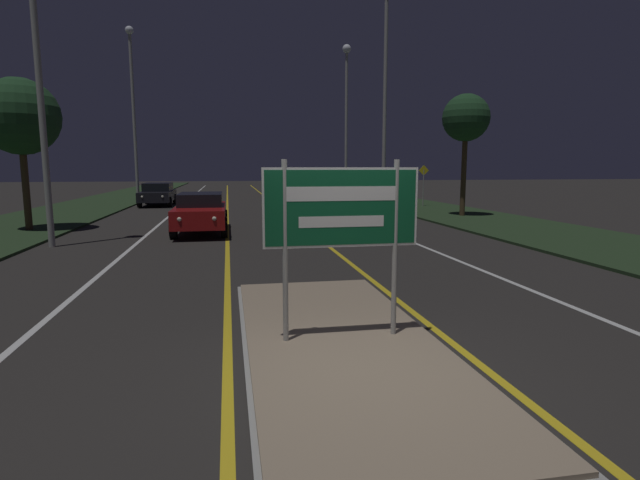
{
  "coord_description": "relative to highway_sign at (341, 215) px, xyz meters",
  "views": [
    {
      "loc": [
        -1.41,
        -5.23,
        2.32
      ],
      "look_at": [
        0.0,
        2.43,
        1.18
      ],
      "focal_mm": 28.0,
      "sensor_mm": 36.0,
      "label": 1
    }
  ],
  "objects": [
    {
      "name": "ground_plane",
      "position": [
        0.0,
        -0.93,
        -1.71
      ],
      "size": [
        160.0,
        160.0,
        0.0
      ],
      "primitive_type": "plane",
      "color": "#282623"
    },
    {
      "name": "median_island",
      "position": [
        0.0,
        0.0,
        -1.67
      ],
      "size": [
        2.56,
        6.54,
        0.1
      ],
      "color": "#999993",
      "rests_on": "ground_plane"
    },
    {
      "name": "lane_line_white_right",
      "position": [
        4.2,
        24.07,
        -1.71
      ],
      "size": [
        0.12,
        70.0,
        0.01
      ],
      "color": "silver",
      "rests_on": "ground_plane"
    },
    {
      "name": "streetlight_right_near",
      "position": [
        6.25,
        17.94,
        5.88
      ],
      "size": [
        0.61,
        0.61,
        11.3
      ],
      "color": "#9E9E99",
      "rests_on": "ground_plane"
    },
    {
      "name": "roadside_palm_right",
      "position": [
        9.31,
        15.43,
        2.77
      ],
      "size": [
        2.13,
        2.13,
        5.52
      ],
      "color": "#4C3823",
      "rests_on": "verge_right"
    },
    {
      "name": "roadside_palm_left",
      "position": [
        -8.52,
        13.36,
        2.34
      ],
      "size": [
        2.68,
        2.68,
        5.33
      ],
      "color": "#4C3823",
      "rests_on": "verge_left"
    },
    {
      "name": "highway_sign",
      "position": [
        0.0,
        0.0,
        0.0
      ],
      "size": [
        2.01,
        0.07,
        2.31
      ],
      "color": "#9E9E99",
      "rests_on": "median_island"
    },
    {
      "name": "edge_line_white_right",
      "position": [
        7.2,
        24.07,
        -1.71
      ],
      "size": [
        0.1,
        70.0,
        0.01
      ],
      "color": "silver",
      "rests_on": "ground_plane"
    },
    {
      "name": "warning_sign",
      "position": [
        9.72,
        21.25,
        -0.22
      ],
      "size": [
        0.6,
        0.06,
        2.35
      ],
      "color": "#9E9E99",
      "rests_on": "verge_right"
    },
    {
      "name": "car_receding_3",
      "position": [
        2.57,
        35.82,
        -0.97
      ],
      "size": [
        1.85,
        4.55,
        1.4
      ],
      "color": "maroon",
      "rests_on": "ground_plane"
    },
    {
      "name": "verge_right",
      "position": [
        9.5,
        19.07,
        -1.67
      ],
      "size": [
        5.0,
        100.0,
        0.08
      ],
      "color": "#23381E",
      "rests_on": "ground_plane"
    },
    {
      "name": "streetlight_right_far",
      "position": [
        6.5,
        27.12,
        5.08
      ],
      "size": [
        0.57,
        0.57,
        10.28
      ],
      "color": "#9E9E99",
      "rests_on": "ground_plane"
    },
    {
      "name": "centre_line_yellow_left",
      "position": [
        -1.47,
        24.07,
        -1.71
      ],
      "size": [
        0.12,
        70.0,
        0.01
      ],
      "color": "gold",
      "rests_on": "ground_plane"
    },
    {
      "name": "car_approaching_0",
      "position": [
        -2.38,
        12.02,
        -0.96
      ],
      "size": [
        1.84,
        4.69,
        1.39
      ],
      "color": "maroon",
      "rests_on": "ground_plane"
    },
    {
      "name": "car_receding_2",
      "position": [
        2.61,
        28.82,
        -1.0
      ],
      "size": [
        1.91,
        4.49,
        1.34
      ],
      "color": "navy",
      "rests_on": "ground_plane"
    },
    {
      "name": "centre_line_yellow_right",
      "position": [
        1.47,
        24.07,
        -1.71
      ],
      "size": [
        0.12,
        70.0,
        0.01
      ],
      "color": "gold",
      "rests_on": "ground_plane"
    },
    {
      "name": "streetlight_left_far",
      "position": [
        -6.7,
        25.13,
        4.47
      ],
      "size": [
        0.47,
        0.47,
        10.27
      ],
      "color": "#9E9E99",
      "rests_on": "ground_plane"
    },
    {
      "name": "car_approaching_1",
      "position": [
        -5.61,
        25.48,
        -1.0
      ],
      "size": [
        1.91,
        4.57,
        1.36
      ],
      "color": "black",
      "rests_on": "ground_plane"
    },
    {
      "name": "lane_line_white_left",
      "position": [
        -4.2,
        24.07,
        -1.71
      ],
      "size": [
        0.12,
        70.0,
        0.01
      ],
      "color": "silver",
      "rests_on": "ground_plane"
    },
    {
      "name": "car_receding_0",
      "position": [
        2.76,
        11.95,
        -0.96
      ],
      "size": [
        1.93,
        4.25,
        1.45
      ],
      "color": "#4C514C",
      "rests_on": "ground_plane"
    },
    {
      "name": "verge_left",
      "position": [
        -9.5,
        19.07,
        -1.67
      ],
      "size": [
        5.0,
        100.0,
        0.08
      ],
      "color": "#23381E",
      "rests_on": "ground_plane"
    },
    {
      "name": "car_receding_1",
      "position": [
        2.78,
        20.85,
        -1.0
      ],
      "size": [
        1.87,
        4.12,
        1.32
      ],
      "color": "navy",
      "rests_on": "ground_plane"
    },
    {
      "name": "edge_line_white_left",
      "position": [
        -7.2,
        24.07,
        -1.71
      ],
      "size": [
        0.1,
        70.0,
        0.01
      ],
      "color": "silver",
      "rests_on": "ground_plane"
    }
  ]
}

